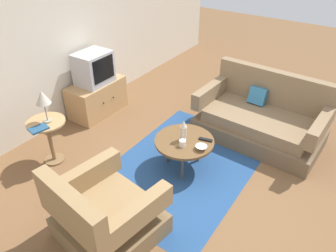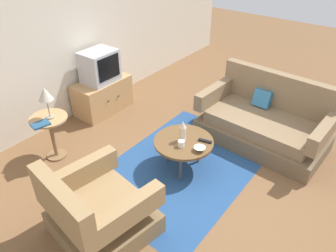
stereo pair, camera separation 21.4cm
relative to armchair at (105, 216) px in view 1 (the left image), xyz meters
name	(u,v)px [view 1 (the left image)]	position (x,y,z in m)	size (l,w,h in m)	color
ground_plane	(190,178)	(1.26, -0.26, -0.30)	(16.00, 16.00, 0.00)	brown
back_wall	(42,39)	(1.26, 2.22, 1.05)	(9.00, 0.12, 2.70)	beige
area_rug	(183,166)	(1.40, -0.07, -0.30)	(2.42, 1.66, 0.00)	navy
armchair	(105,216)	(0.00, 0.00, 0.00)	(1.04, 1.04, 0.88)	brown
couch	(261,119)	(2.62, -0.64, 0.00)	(1.05, 1.81, 0.94)	brown
coffee_table	(184,142)	(1.40, -0.07, 0.09)	(0.76, 0.76, 0.43)	brown
side_table	(48,133)	(0.53, 1.46, 0.15)	(0.49, 0.49, 0.63)	tan
tv_stand	(97,98)	(1.81, 1.87, -0.03)	(0.95, 0.52, 0.55)	tan
television	(94,68)	(1.81, 1.86, 0.50)	(0.54, 0.44, 0.51)	#B7B7BC
table_lamp	(43,98)	(0.55, 1.43, 0.65)	(0.18, 0.18, 0.43)	#9E937A
vase	(183,131)	(1.39, -0.06, 0.27)	(0.09, 0.09, 0.29)	beige
mug	(183,143)	(1.29, -0.12, 0.17)	(0.13, 0.08, 0.08)	white
bowl	(201,148)	(1.35, -0.34, 0.15)	(0.14, 0.14, 0.05)	silver
tv_remote_dark	(206,140)	(1.55, -0.30, 0.14)	(0.08, 0.18, 0.02)	black
book	(39,129)	(0.36, 1.38, 0.34)	(0.24, 0.19, 0.02)	navy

